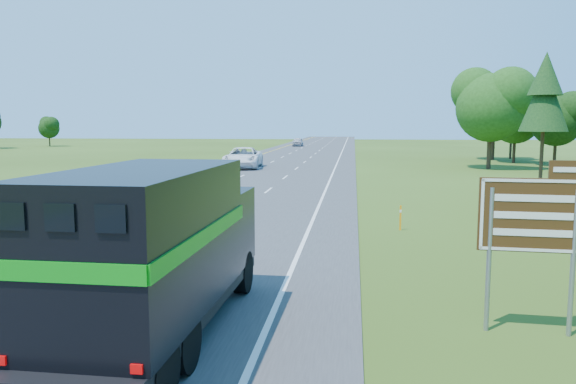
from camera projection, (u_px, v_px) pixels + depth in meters
The scene contains 7 objects.
road at pixel (282, 166), 57.17m from camera, with size 15.00×260.00×0.04m, color #38383A.
lane_markings at pixel (282, 166), 57.17m from camera, with size 11.15×260.00×0.01m.
horse_truck at pixel (157, 247), 11.15m from camera, with size 2.64×7.88×3.46m.
white_suv at pixel (243, 158), 54.32m from camera, with size 3.30×7.16×1.99m, color white.
far_car at pixel (298, 142), 106.89m from camera, with size 1.93×4.80×1.64m, color #B3B3BB.
exit_sign at pixel (535, 222), 11.37m from camera, with size 2.12×0.23×3.60m.
delineator at pixel (400, 217), 22.84m from camera, with size 0.08×0.05×1.02m.
Camera 1 is at (7.27, -6.61, 4.33)m, focal length 35.00 mm.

